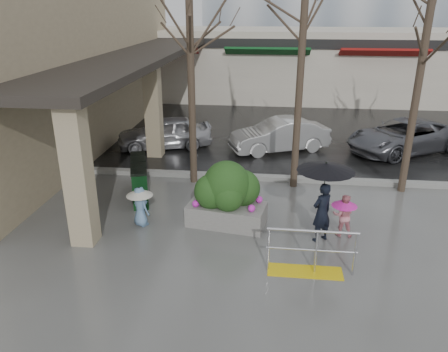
% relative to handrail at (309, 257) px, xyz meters
% --- Properties ---
extents(ground, '(120.00, 120.00, 0.00)m').
position_rel_handrail_xyz_m(ground, '(-1.36, 1.20, -0.38)').
color(ground, '#51514F').
rests_on(ground, ground).
extents(street_asphalt, '(120.00, 36.00, 0.01)m').
position_rel_handrail_xyz_m(street_asphalt, '(-1.36, 23.20, -0.37)').
color(street_asphalt, black).
rests_on(street_asphalt, ground).
extents(curb, '(120.00, 0.30, 0.15)m').
position_rel_handrail_xyz_m(curb, '(-1.36, 5.20, -0.30)').
color(curb, gray).
rests_on(curb, ground).
extents(near_building, '(6.00, 18.00, 8.00)m').
position_rel_handrail_xyz_m(near_building, '(-10.36, 9.20, 3.62)').
color(near_building, tan).
rests_on(near_building, ground).
extents(canopy_slab, '(2.80, 18.00, 0.25)m').
position_rel_handrail_xyz_m(canopy_slab, '(-6.16, 9.20, 3.25)').
color(canopy_slab, '#2D2823').
rests_on(canopy_slab, pillar_front).
extents(pillar_front, '(0.55, 0.55, 3.50)m').
position_rel_handrail_xyz_m(pillar_front, '(-5.26, 0.70, 1.37)').
color(pillar_front, tan).
rests_on(pillar_front, ground).
extents(pillar_back, '(0.55, 0.55, 3.50)m').
position_rel_handrail_xyz_m(pillar_back, '(-5.26, 7.20, 1.37)').
color(pillar_back, tan).
rests_on(pillar_back, ground).
extents(storefront_row, '(34.00, 6.74, 4.00)m').
position_rel_handrail_xyz_m(storefront_row, '(0.64, 19.17, 1.64)').
color(storefront_row, beige).
rests_on(storefront_row, ground).
extents(handrail, '(1.90, 0.50, 1.03)m').
position_rel_handrail_xyz_m(handrail, '(0.00, 0.00, 0.00)').
color(handrail, yellow).
rests_on(handrail, ground).
extents(tree_west, '(3.20, 3.20, 6.80)m').
position_rel_handrail_xyz_m(tree_west, '(-3.36, 4.80, 4.71)').
color(tree_west, '#382B21').
rests_on(tree_west, ground).
extents(tree_midwest, '(3.20, 3.20, 7.00)m').
position_rel_handrail_xyz_m(tree_midwest, '(-0.16, 4.80, 4.86)').
color(tree_midwest, '#382B21').
rests_on(tree_midwest, ground).
extents(tree_mideast, '(3.20, 3.20, 6.50)m').
position_rel_handrail_xyz_m(tree_mideast, '(3.14, 4.80, 4.48)').
color(tree_mideast, '#382B21').
rests_on(tree_mideast, ground).
extents(woman, '(1.33, 1.33, 2.04)m').
position_rel_handrail_xyz_m(woman, '(0.37, 1.43, 0.98)').
color(woman, black).
rests_on(woman, ground).
extents(child_pink, '(0.63, 0.63, 1.09)m').
position_rel_handrail_xyz_m(child_pink, '(0.93, 1.75, 0.25)').
color(child_pink, pink).
rests_on(child_pink, ground).
extents(child_blue, '(0.68, 0.68, 1.07)m').
position_rel_handrail_xyz_m(child_blue, '(-4.18, 1.68, 0.28)').
color(child_blue, '#6990BB').
rests_on(child_blue, ground).
extents(planter, '(2.11, 1.29, 1.73)m').
position_rel_handrail_xyz_m(planter, '(-1.97, 2.02, 0.45)').
color(planter, slate).
rests_on(planter, ground).
extents(news_boxes, '(1.03, 2.02, 1.11)m').
position_rel_handrail_xyz_m(news_boxes, '(-4.73, 3.43, 0.18)').
color(news_boxes, black).
rests_on(news_boxes, ground).
extents(car_a, '(3.98, 2.58, 1.26)m').
position_rel_handrail_xyz_m(car_a, '(-5.14, 8.19, 0.25)').
color(car_a, '#AFAFB4').
rests_on(car_a, ground).
extents(car_b, '(4.04, 2.73, 1.26)m').
position_rel_handrail_xyz_m(car_b, '(-0.62, 8.33, 0.25)').
color(car_b, silver).
rests_on(car_b, ground).
extents(car_c, '(4.96, 4.13, 1.26)m').
position_rel_handrail_xyz_m(car_c, '(4.13, 8.76, 0.25)').
color(car_c, slate).
rests_on(car_c, ground).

